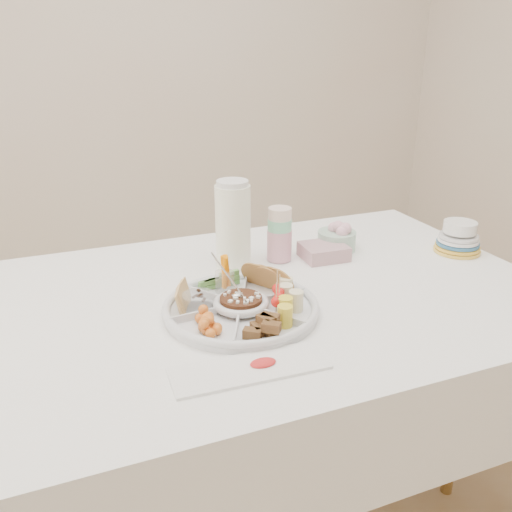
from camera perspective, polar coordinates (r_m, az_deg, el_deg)
name	(u,v)px	position (r m, az deg, el deg)	size (l,w,h in m)	color
floor	(268,503)	(1.92, 1.23, -24.54)	(4.00, 4.00, 0.00)	tan
wall_back	(127,48)	(3.26, -13.39, 20.57)	(4.00, 0.02, 2.70)	beige
dining_table	(269,406)	(1.67, 1.34, -15.53)	(1.52, 1.02, 0.76)	white
chair	(501,323)	(1.96, 24.40, -6.42)	(0.44, 0.44, 1.06)	brown
party_tray	(241,306)	(1.34, -1.59, -5.25)	(0.38, 0.38, 0.04)	silver
bean_dip	(241,303)	(1.34, -1.59, -4.96)	(0.10, 0.10, 0.04)	black
tortillas	(269,280)	(1.43, 1.40, -2.51)	(0.11, 0.11, 0.07)	#9F7345
carrot_cucumber	(220,271)	(1.43, -3.79, -1.64)	(0.10, 0.10, 0.09)	orange
pita_raisins	(189,296)	(1.35, -7.11, -4.24)	(0.11, 0.11, 0.06)	tan
cherries	(208,322)	(1.25, -5.06, -6.94)	(0.11, 0.11, 0.04)	orange
granola_chunks	(265,324)	(1.23, 0.97, -7.15)	(0.11, 0.11, 0.05)	brown
banana_tomato	(294,294)	(1.32, 4.03, -3.99)	(0.12, 0.12, 0.10)	#DCD57F
cup_stack	(280,228)	(1.64, 2.50, 2.97)	(0.08, 0.08, 0.21)	white
thermos	(233,224)	(1.58, -2.44, 3.40)	(0.10, 0.10, 0.27)	white
flower_bowl	(337,236)	(1.76, 8.51, 2.08)	(0.12, 0.12, 0.09)	#A0C7B1
napkin_stack	(324,251)	(1.69, 7.14, 0.48)	(0.13, 0.12, 0.04)	#B98D95
plate_stack	(459,238)	(1.84, 20.54, 1.77)	(0.15, 0.15, 0.09)	gold
placemat	(250,368)	(1.14, -0.68, -11.74)	(0.33, 0.11, 0.01)	white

